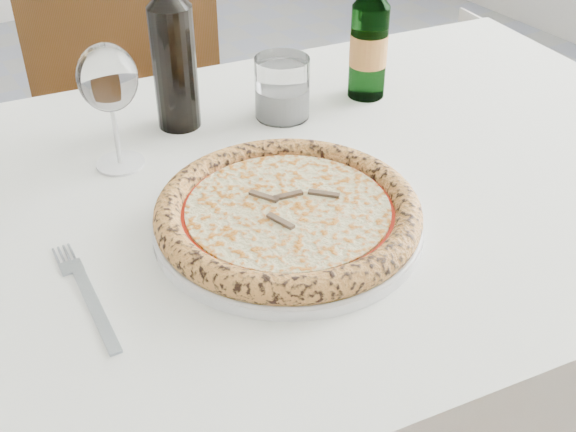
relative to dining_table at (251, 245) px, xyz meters
name	(u,v)px	position (x,y,z in m)	size (l,w,h in m)	color
dining_table	(251,245)	(0.00, 0.00, 0.00)	(1.52, 1.01, 0.76)	#5A3119
chair_far	(127,108)	(0.09, 0.76, -0.13)	(0.59, 0.59, 0.93)	#5A3119
plate	(288,223)	(0.00, -0.10, 0.10)	(0.34, 0.34, 0.02)	white
pizza	(288,212)	(0.00, -0.10, 0.12)	(0.33, 0.33, 0.03)	tan
fork	(88,296)	(-0.26, -0.09, 0.09)	(0.03, 0.21, 0.00)	#9BA4B2
wine_glass	(108,81)	(-0.12, 0.16, 0.22)	(0.08, 0.08, 0.18)	white
tumbler	(282,92)	(0.15, 0.17, 0.13)	(0.09, 0.09, 0.10)	silver
beer_bottle	(369,41)	(0.31, 0.16, 0.19)	(0.06, 0.06, 0.24)	#2B542C
wine_bottle	(174,55)	(0.00, 0.23, 0.20)	(0.07, 0.07, 0.27)	black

